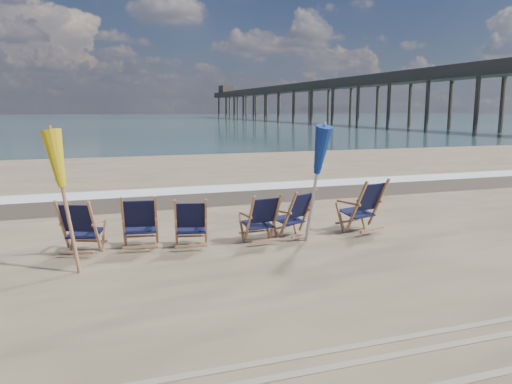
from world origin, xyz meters
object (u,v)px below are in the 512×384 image
beach_chair_5 (378,205)px  umbrella_blue (315,153)px  beach_chair_0 (95,228)px  beach_chair_2 (206,223)px  beach_chair_4 (308,212)px  beach_chair_1 (156,222)px  fishing_pier (325,96)px  umbrella_yellow (64,165)px  beach_chair_3 (276,218)px

beach_chair_5 → umbrella_blue: size_ratio=0.50×
beach_chair_0 → beach_chair_2: bearing=-162.5°
beach_chair_4 → umbrella_blue: bearing=51.9°
beach_chair_2 → beach_chair_1: bearing=-3.8°
beach_chair_0 → beach_chair_4: bearing=-156.1°
beach_chair_1 → fishing_pier: fishing_pier is taller
beach_chair_0 → beach_chair_2: beach_chair_0 is taller
beach_chair_0 → umbrella_yellow: 1.35m
beach_chair_5 → umbrella_yellow: bearing=-10.8°
beach_chair_2 → beach_chair_3: bearing=-167.4°
beach_chair_0 → umbrella_blue: (3.73, -0.50, 1.17)m
beach_chair_1 → fishing_pier: 82.33m
beach_chair_1 → beach_chair_2: bearing=173.2°
beach_chair_0 → umbrella_yellow: size_ratio=0.46×
beach_chair_3 → beach_chair_5: size_ratio=0.85×
beach_chair_4 → beach_chair_5: size_ratio=0.86×
beach_chair_2 → umbrella_yellow: bearing=24.2°
beach_chair_3 → umbrella_yellow: size_ratio=0.44×
beach_chair_1 → beach_chair_2: beach_chair_1 is taller
beach_chair_2 → beach_chair_4: beach_chair_4 is taller
beach_chair_3 → fishing_pier: (37.73, 72.14, 4.18)m
beach_chair_5 → umbrella_blue: (-1.63, -0.44, 1.11)m
beach_chair_0 → beach_chair_3: (3.14, -0.16, -0.02)m
fishing_pier → beach_chair_5: bearing=-116.2°
beach_chair_4 → umbrella_blue: umbrella_blue is taller
beach_chair_1 → beach_chair_5: beach_chair_5 is taller
umbrella_yellow → fishing_pier: 83.58m
beach_chair_0 → umbrella_blue: umbrella_blue is taller
beach_chair_2 → beach_chair_3: 1.31m
beach_chair_4 → umbrella_yellow: 4.48m
beach_chair_2 → beach_chair_4: size_ratio=0.98×
beach_chair_0 → umbrella_blue: bearing=-164.6°
beach_chair_0 → umbrella_yellow: umbrella_yellow is taller
beach_chair_0 → beach_chair_3: size_ratio=1.04×
beach_chair_5 → fishing_pier: size_ratio=0.01×
beach_chair_0 → fishing_pier: (40.88, 71.98, 4.16)m
beach_chair_4 → umbrella_yellow: bearing=-14.0°
beach_chair_3 → beach_chair_0: bearing=-8.6°
beach_chair_0 → beach_chair_1: 1.02m
beach_chair_3 → umbrella_yellow: (-3.53, -0.48, 1.14)m
fishing_pier → beach_chair_4: bearing=-117.2°
beach_chair_0 → beach_chair_4: (3.88, 0.07, -0.01)m
beach_chair_0 → beach_chair_4: size_ratio=1.03×
beach_chair_2 → fishing_pier: bearing=-106.3°
fishing_pier → umbrella_blue: bearing=-117.1°
beach_chair_4 → fishing_pier: 80.98m
beach_chair_5 → fishing_pier: (35.51, 72.04, 4.10)m
beach_chair_4 → fishing_pier: (37.00, 71.91, 4.18)m
beach_chair_3 → beach_chair_4: bearing=-168.1°
beach_chair_2 → fishing_pier: fishing_pier is taller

